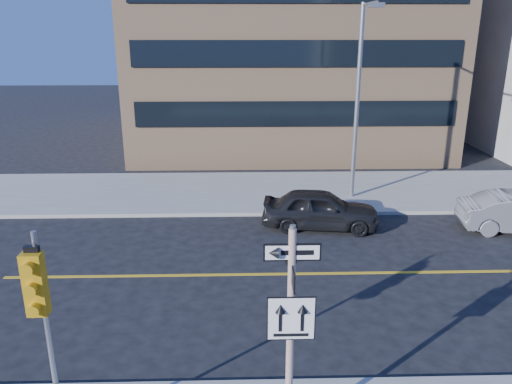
{
  "coord_description": "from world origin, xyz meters",
  "views": [
    {
      "loc": [
        -0.77,
        -9.68,
        7.09
      ],
      "look_at": [
        -0.4,
        4.0,
        2.65
      ],
      "focal_mm": 35.0,
      "sensor_mm": 36.0,
      "label": 1
    }
  ],
  "objects_px": {
    "streetlight_a": "(359,91)",
    "parked_car_a": "(320,209)",
    "traffic_signal": "(39,301)",
    "sign_pole": "(291,325)"
  },
  "relations": [
    {
      "from": "streetlight_a",
      "to": "parked_car_a",
      "type": "bearing_deg",
      "value": -122.31
    },
    {
      "from": "traffic_signal",
      "to": "parked_car_a",
      "type": "distance_m",
      "value": 12.31
    },
    {
      "from": "sign_pole",
      "to": "traffic_signal",
      "type": "bearing_deg",
      "value": -177.89
    },
    {
      "from": "sign_pole",
      "to": "traffic_signal",
      "type": "distance_m",
      "value": 4.05
    },
    {
      "from": "traffic_signal",
      "to": "streetlight_a",
      "type": "xyz_separation_m",
      "value": [
        8.0,
        13.42,
        1.73
      ]
    },
    {
      "from": "parked_car_a",
      "to": "streetlight_a",
      "type": "relative_size",
      "value": 0.54
    },
    {
      "from": "parked_car_a",
      "to": "streetlight_a",
      "type": "height_order",
      "value": "streetlight_a"
    },
    {
      "from": "sign_pole",
      "to": "parked_car_a",
      "type": "height_order",
      "value": "sign_pole"
    },
    {
      "from": "sign_pole",
      "to": "parked_car_a",
      "type": "relative_size",
      "value": 0.94
    },
    {
      "from": "parked_car_a",
      "to": "streetlight_a",
      "type": "bearing_deg",
      "value": -25.07
    }
  ]
}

